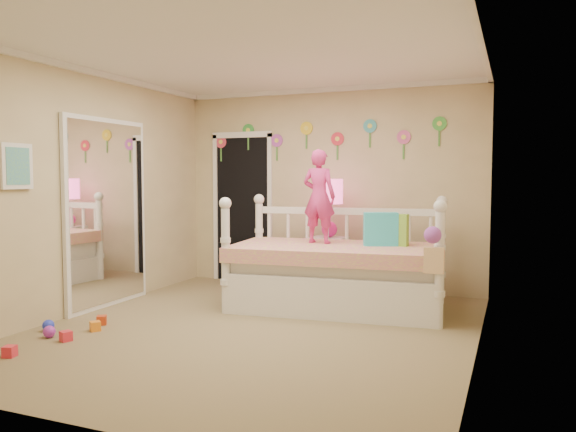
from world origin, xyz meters
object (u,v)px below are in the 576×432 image
at_px(child, 319,196).
at_px(nightstand, 329,265).
at_px(daybed, 337,252).
at_px(table_lamp, 330,199).

relative_size(child, nightstand, 1.50).
xyz_separation_m(daybed, nightstand, (-0.32, 0.72, -0.28)).
distance_m(nightstand, table_lamp, 0.83).
bearing_deg(child, table_lamp, -77.90).
xyz_separation_m(daybed, child, (-0.25, 0.10, 0.60)).
xyz_separation_m(daybed, table_lamp, (-0.32, 0.72, 0.55)).
bearing_deg(table_lamp, child, -83.04).
relative_size(nightstand, table_lamp, 0.98).
bearing_deg(nightstand, daybed, -60.88).
relative_size(child, table_lamp, 1.47).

